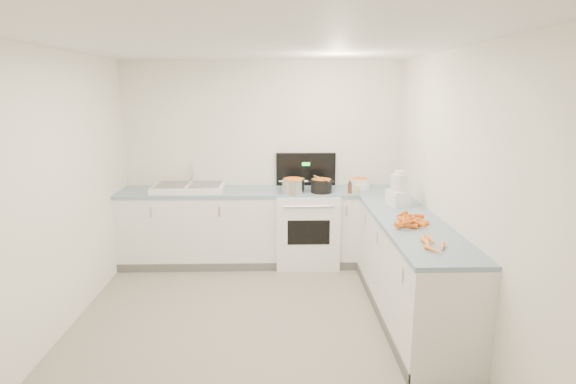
{
  "coord_description": "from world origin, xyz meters",
  "views": [
    {
      "loc": [
        0.18,
        -3.7,
        2.15
      ],
      "look_at": [
        0.3,
        1.1,
        1.05
      ],
      "focal_mm": 28.0,
      "sensor_mm": 36.0,
      "label": 1
    }
  ],
  "objects_px": {
    "extract_bottle": "(350,188)",
    "mixing_bowl": "(360,183)",
    "sink": "(189,187)",
    "food_processor": "(398,191)",
    "stove": "(307,226)",
    "black_pot": "(321,187)",
    "spice_jar": "(357,190)",
    "steel_pot": "(293,187)"
  },
  "relations": [
    {
      "from": "stove",
      "to": "mixing_bowl",
      "type": "xyz_separation_m",
      "value": [
        0.67,
        0.11,
        0.53
      ]
    },
    {
      "from": "extract_bottle",
      "to": "stove",
      "type": "bearing_deg",
      "value": 159.97
    },
    {
      "from": "spice_jar",
      "to": "food_processor",
      "type": "relative_size",
      "value": 0.23
    },
    {
      "from": "mixing_bowl",
      "to": "food_processor",
      "type": "relative_size",
      "value": 0.7
    },
    {
      "from": "sink",
      "to": "black_pot",
      "type": "distance_m",
      "value": 1.62
    },
    {
      "from": "spice_jar",
      "to": "extract_bottle",
      "type": "bearing_deg",
      "value": 175.58
    },
    {
      "from": "black_pot",
      "to": "steel_pot",
      "type": "bearing_deg",
      "value": -174.61
    },
    {
      "from": "extract_bottle",
      "to": "black_pot",
      "type": "bearing_deg",
      "value": 171.83
    },
    {
      "from": "stove",
      "to": "steel_pot",
      "type": "height_order",
      "value": "stove"
    },
    {
      "from": "stove",
      "to": "steel_pot",
      "type": "bearing_deg",
      "value": -136.65
    },
    {
      "from": "steel_pot",
      "to": "food_processor",
      "type": "bearing_deg",
      "value": -28.92
    },
    {
      "from": "extract_bottle",
      "to": "spice_jar",
      "type": "relative_size",
      "value": 1.42
    },
    {
      "from": "black_pot",
      "to": "extract_bottle",
      "type": "relative_size",
      "value": 2.07
    },
    {
      "from": "extract_bottle",
      "to": "mixing_bowl",
      "type": "bearing_deg",
      "value": 58.8
    },
    {
      "from": "mixing_bowl",
      "to": "extract_bottle",
      "type": "relative_size",
      "value": 2.13
    },
    {
      "from": "sink",
      "to": "food_processor",
      "type": "xyz_separation_m",
      "value": [
        2.37,
        -0.78,
        0.12
      ]
    },
    {
      "from": "sink",
      "to": "food_processor",
      "type": "distance_m",
      "value": 2.5
    },
    {
      "from": "black_pot",
      "to": "mixing_bowl",
      "type": "bearing_deg",
      "value": 25.25
    },
    {
      "from": "sink",
      "to": "extract_bottle",
      "type": "relative_size",
      "value": 7.04
    },
    {
      "from": "black_pot",
      "to": "food_processor",
      "type": "relative_size",
      "value": 0.67
    },
    {
      "from": "stove",
      "to": "sink",
      "type": "distance_m",
      "value": 1.54
    },
    {
      "from": "black_pot",
      "to": "mixing_bowl",
      "type": "relative_size",
      "value": 0.97
    },
    {
      "from": "sink",
      "to": "spice_jar",
      "type": "relative_size",
      "value": 9.97
    },
    {
      "from": "spice_jar",
      "to": "food_processor",
      "type": "distance_m",
      "value": 0.68
    },
    {
      "from": "sink",
      "to": "food_processor",
      "type": "bearing_deg",
      "value": -18.32
    },
    {
      "from": "black_pot",
      "to": "food_processor",
      "type": "bearing_deg",
      "value": -40.03
    },
    {
      "from": "extract_bottle",
      "to": "food_processor",
      "type": "relative_size",
      "value": 0.33
    },
    {
      "from": "mixing_bowl",
      "to": "spice_jar",
      "type": "height_order",
      "value": "mixing_bowl"
    },
    {
      "from": "stove",
      "to": "extract_bottle",
      "type": "relative_size",
      "value": 11.14
    },
    {
      "from": "mixing_bowl",
      "to": "food_processor",
      "type": "height_order",
      "value": "food_processor"
    },
    {
      "from": "black_pot",
      "to": "spice_jar",
      "type": "height_order",
      "value": "black_pot"
    },
    {
      "from": "sink",
      "to": "steel_pot",
      "type": "relative_size",
      "value": 3.25
    },
    {
      "from": "stove",
      "to": "black_pot",
      "type": "height_order",
      "value": "stove"
    },
    {
      "from": "extract_bottle",
      "to": "sink",
      "type": "bearing_deg",
      "value": 174.22
    },
    {
      "from": "black_pot",
      "to": "extract_bottle",
      "type": "height_order",
      "value": "black_pot"
    },
    {
      "from": "sink",
      "to": "spice_jar",
      "type": "distance_m",
      "value": 2.04
    },
    {
      "from": "stove",
      "to": "steel_pot",
      "type": "relative_size",
      "value": 5.14
    },
    {
      "from": "stove",
      "to": "black_pot",
      "type": "relative_size",
      "value": 5.38
    },
    {
      "from": "stove",
      "to": "sink",
      "type": "bearing_deg",
      "value": 179.38
    },
    {
      "from": "food_processor",
      "to": "black_pot",
      "type": "bearing_deg",
      "value": 139.97
    },
    {
      "from": "sink",
      "to": "black_pot",
      "type": "relative_size",
      "value": 3.4
    },
    {
      "from": "black_pot",
      "to": "extract_bottle",
      "type": "distance_m",
      "value": 0.34
    }
  ]
}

